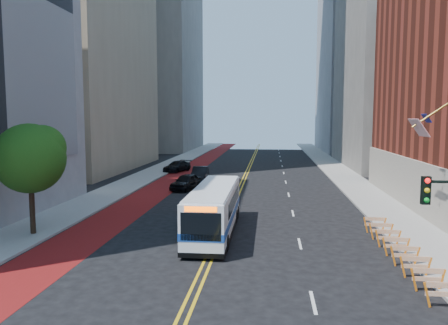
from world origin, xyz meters
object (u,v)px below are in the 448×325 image
Objects in this scene: street_tree at (31,156)px; car_b at (200,174)px; transit_bus at (215,209)px; car_c at (177,166)px; car_a at (186,182)px.

street_tree is 25.29m from car_b.
transit_bus is 22.90m from car_b.
transit_bus is 31.48m from car_c.
car_a is at bearing -96.41° from car_b.
car_b reaches higher than car_c.
car_b is at bearing 75.29° from street_tree.
street_tree is 1.38× the size of car_c.
car_a is 0.96× the size of car_b.
street_tree reaches higher than transit_bus.
car_c is (-8.93, 30.18, -0.84)m from transit_bus.
street_tree is 11.53m from transit_bus.
car_a is 6.33m from car_b.
transit_bus reaches higher than car_c.
street_tree reaches higher than car_a.
street_tree is at bearing -93.52° from car_a.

